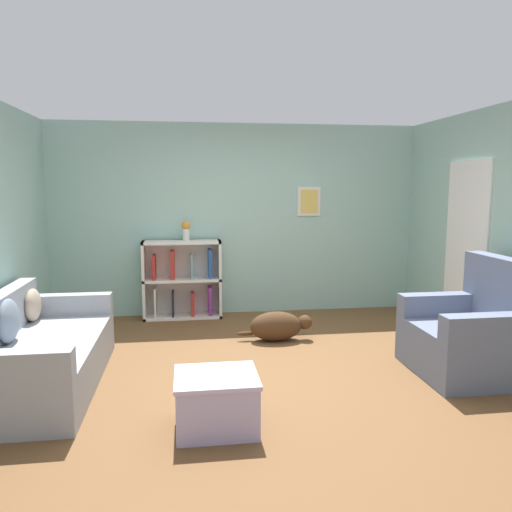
{
  "coord_description": "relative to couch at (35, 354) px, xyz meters",
  "views": [
    {
      "loc": [
        -0.71,
        -4.61,
        1.76
      ],
      "look_at": [
        0.0,
        0.4,
        1.05
      ],
      "focal_mm": 35.0,
      "sensor_mm": 36.0,
      "label": 1
    }
  ],
  "objects": [
    {
      "name": "wall_right",
      "position": [
        4.59,
        0.19,
        1.0
      ],
      "size": [
        0.16,
        5.0,
        2.6
      ],
      "color": "#93BCB2",
      "rests_on": "ground_plane"
    },
    {
      "name": "ground_plane",
      "position": [
        2.04,
        0.17,
        -0.3
      ],
      "size": [
        14.0,
        14.0,
        0.0
      ],
      "primitive_type": "plane",
      "color": "brown"
    },
    {
      "name": "dog",
      "position": [
        2.36,
        1.01,
        -0.13
      ],
      "size": [
        0.87,
        0.3,
        0.34
      ],
      "color": "#472D19",
      "rests_on": "ground_plane"
    },
    {
      "name": "bookshelf",
      "position": [
        1.28,
        2.22,
        0.21
      ],
      "size": [
        1.04,
        0.32,
        1.04
      ],
      "color": "silver",
      "rests_on": "ground_plane"
    },
    {
      "name": "recliner_chair",
      "position": [
        3.97,
        -0.23,
        0.08
      ],
      "size": [
        0.9,
        1.02,
        1.1
      ],
      "color": "slate",
      "rests_on": "ground_plane"
    },
    {
      "name": "vase",
      "position": [
        1.34,
        2.19,
        0.89
      ],
      "size": [
        0.12,
        0.12,
        0.26
      ],
      "color": "silver",
      "rests_on": "bookshelf"
    },
    {
      "name": "wall_back",
      "position": [
        2.04,
        2.42,
        1.0
      ],
      "size": [
        5.6,
        0.13,
        2.6
      ],
      "color": "#93BCB2",
      "rests_on": "ground_plane"
    },
    {
      "name": "coffee_table",
      "position": [
        1.53,
        -0.99,
        -0.08
      ],
      "size": [
        0.6,
        0.53,
        0.41
      ],
      "color": "#ADA3CC",
      "rests_on": "ground_plane"
    },
    {
      "name": "couch",
      "position": [
        0.0,
        0.0,
        0.0
      ],
      "size": [
        0.93,
        2.01,
        0.8
      ],
      "color": "#9399A3",
      "rests_on": "ground_plane"
    }
  ]
}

